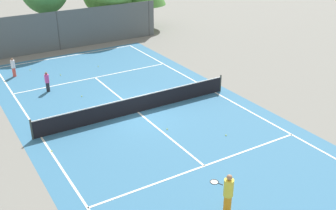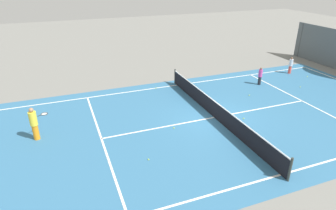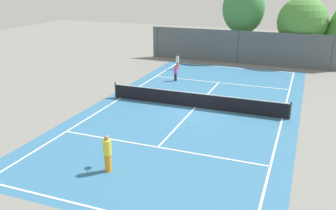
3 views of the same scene
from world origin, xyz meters
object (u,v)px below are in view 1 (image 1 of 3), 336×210
object	(u,v)px
tennis_ball_4	(191,92)
tennis_ball_1	(82,96)
tennis_ball_3	(226,135)
tennis_ball_9	(167,129)
tennis_ball_8	(149,100)
tennis_ball_0	(52,151)
tennis_ball_5	(61,75)
player_2	(13,67)
tennis_ball_7	(138,100)
player_0	(47,82)
player_1	(228,194)
tennis_ball_6	(30,70)
tennis_ball_2	(98,66)

from	to	relation	value
tennis_ball_4	tennis_ball_1	bearing A→B (deg)	154.79
tennis_ball_3	tennis_ball_9	world-z (taller)	same
tennis_ball_8	tennis_ball_0	bearing A→B (deg)	-158.41
tennis_ball_4	tennis_ball_5	world-z (taller)	same
player_2	tennis_ball_9	xyz separation A→B (m)	(5.03, -12.19, -0.66)
tennis_ball_4	tennis_ball_7	distance (m)	3.50
tennis_ball_0	tennis_ball_4	size ratio (longest dim) A/B	1.00
tennis_ball_1	player_0	bearing A→B (deg)	128.07
tennis_ball_0	tennis_ball_9	world-z (taller)	same
tennis_ball_1	tennis_ball_8	size ratio (longest dim) A/B	1.00
tennis_ball_3	tennis_ball_5	xyz separation A→B (m)	(-4.46, 12.82, 0.00)
player_1	tennis_ball_3	world-z (taller)	player_1
player_0	tennis_ball_5	xyz separation A→B (m)	(1.56, 2.40, -0.63)
player_0	tennis_ball_6	distance (m)	4.63
tennis_ball_7	tennis_ball_5	bearing A→B (deg)	111.91
tennis_ball_1	tennis_ball_4	xyz separation A→B (m)	(6.17, -2.90, 0.00)
tennis_ball_2	tennis_ball_9	size ratio (longest dim) A/B	1.00
player_2	tennis_ball_4	bearing A→B (deg)	-44.39
tennis_ball_2	tennis_ball_8	world-z (taller)	same
tennis_ball_2	tennis_ball_4	bearing A→B (deg)	-67.34
tennis_ball_9	tennis_ball_8	bearing A→B (deg)	75.43
tennis_ball_0	tennis_ball_8	distance (m)	7.26
tennis_ball_5	tennis_ball_6	bearing A→B (deg)	125.41
tennis_ball_1	tennis_ball_5	distance (m)	4.32
player_0	tennis_ball_9	size ratio (longest dim) A/B	19.70
tennis_ball_0	tennis_ball_6	bearing A→B (deg)	80.47
tennis_ball_7	tennis_ball_9	size ratio (longest dim) A/B	1.00
tennis_ball_7	tennis_ball_9	distance (m)	4.10
tennis_ball_2	tennis_ball_0	bearing A→B (deg)	-122.98
player_1	tennis_ball_8	world-z (taller)	player_1
tennis_ball_2	tennis_ball_3	size ratio (longest dim) A/B	1.00
tennis_ball_1	tennis_ball_4	bearing A→B (deg)	-25.21
tennis_ball_2	tennis_ball_9	world-z (taller)	same
player_0	tennis_ball_2	world-z (taller)	player_0
player_2	tennis_ball_6	size ratio (longest dim) A/B	20.44
tennis_ball_0	tennis_ball_6	size ratio (longest dim) A/B	1.00
tennis_ball_1	tennis_ball_7	bearing A→B (deg)	-40.34
tennis_ball_2	player_0	bearing A→B (deg)	-148.90
player_1	tennis_ball_1	world-z (taller)	player_1
player_1	tennis_ball_4	world-z (taller)	player_1
player_0	tennis_ball_8	world-z (taller)	player_0
tennis_ball_3	tennis_ball_8	world-z (taller)	same
player_2	tennis_ball_6	xyz separation A→B (m)	(1.23, 0.70, -0.66)
player_1	tennis_ball_5	size ratio (longest dim) A/B	25.88
player_2	tennis_ball_2	bearing A→B (deg)	-11.40
player_2	tennis_ball_8	size ratio (longest dim) A/B	20.44
player_1	tennis_ball_4	size ratio (longest dim) A/B	25.88
player_2	tennis_ball_1	distance (m)	6.45
tennis_ball_4	tennis_ball_7	size ratio (longest dim) A/B	1.00
tennis_ball_1	tennis_ball_7	size ratio (longest dim) A/B	1.00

